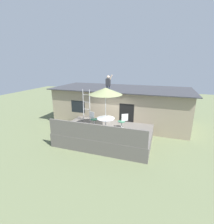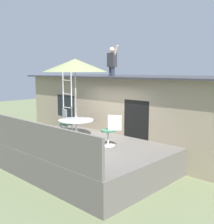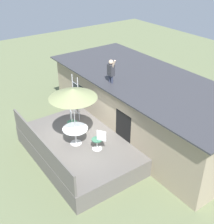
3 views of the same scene
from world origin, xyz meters
name	(u,v)px [view 2 (image 2 of 3)]	position (x,y,z in m)	size (l,w,h in m)	color
ground_plane	(81,167)	(0.00, 0.00, 0.00)	(40.00, 40.00, 0.00)	#66704C
house	(149,111)	(0.00, 3.60, 1.40)	(10.50, 4.50, 2.79)	gray
deck	(81,155)	(0.00, 0.00, 0.40)	(5.49, 3.65, 0.80)	#605B56
deck_railing	(30,138)	(0.00, -1.77, 1.25)	(5.39, 0.08, 0.90)	#605B56
patio_table	(76,125)	(0.06, -0.24, 1.39)	(1.04, 1.04, 0.74)	silver
patio_umbrella	(75,65)	(0.06, -0.24, 3.15)	(1.90, 1.90, 2.54)	silver
step_ladder	(67,101)	(-1.69, 0.83, 1.90)	(0.52, 0.04, 2.20)	silver
person_figure	(112,59)	(-0.53, 2.00, 3.40)	(0.47, 0.20, 1.11)	#33384C
patio_chair_left	(66,123)	(-0.90, 0.13, 1.26)	(0.60, 0.44, 0.92)	silver
patio_chair_right	(110,131)	(0.96, 0.30, 1.26)	(0.57, 0.44, 0.92)	silver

